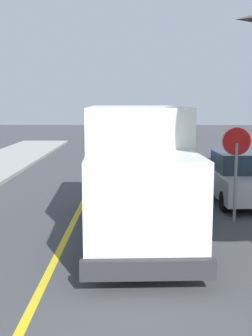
% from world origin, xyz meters
% --- Properties ---
extents(centre_line_yellow, '(0.16, 56.00, 0.01)m').
position_xyz_m(centre_line_yellow, '(0.00, 10.00, 0.00)').
color(centre_line_yellow, gold).
rests_on(centre_line_yellow, ground).
extents(box_truck, '(2.76, 7.29, 3.20)m').
position_xyz_m(box_truck, '(1.73, 9.68, 1.77)').
color(box_truck, silver).
rests_on(box_truck, ground).
extents(parked_car_near, '(1.94, 4.46, 1.67)m').
position_xyz_m(parked_car_near, '(2.39, 15.58, 0.79)').
color(parked_car_near, '#4C564C').
rests_on(parked_car_near, ground).
extents(parked_car_mid, '(2.00, 4.48, 1.67)m').
position_xyz_m(parked_car_mid, '(2.39, 22.23, 0.79)').
color(parked_car_mid, '#2D4793').
rests_on(parked_car_mid, ground).
extents(parked_car_far, '(1.92, 4.45, 1.67)m').
position_xyz_m(parked_car_far, '(1.95, 28.64, 0.79)').
color(parked_car_far, silver).
rests_on(parked_car_far, ground).
extents(parked_car_furthest, '(2.01, 4.48, 1.67)m').
position_xyz_m(parked_car_furthest, '(2.30, 35.81, 0.79)').
color(parked_car_furthest, '#B7B7BC').
rests_on(parked_car_furthest, ground).
extents(parked_van_across, '(1.98, 4.47, 1.67)m').
position_xyz_m(parked_van_across, '(5.20, 13.05, 0.79)').
color(parked_van_across, '#B7B7BC').
rests_on(parked_van_across, ground).
extents(stop_sign, '(0.80, 0.10, 2.65)m').
position_xyz_m(stop_sign, '(4.50, 10.52, 1.86)').
color(stop_sign, gray).
rests_on(stop_sign, ground).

